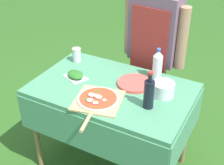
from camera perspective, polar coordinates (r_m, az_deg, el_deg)
The scene contains 10 objects.
ground_plane at distance 2.75m, azimuth 0.01°, elevation -14.56°, with size 12.00×12.00×0.00m, color #2D5B1E.
prep_table at distance 2.30m, azimuth 0.01°, elevation -2.83°, with size 1.16×0.75×0.77m.
person_cook at distance 2.62m, azimuth 7.61°, elevation 6.75°, with size 0.56×0.23×1.51m.
pizza_on_peel at distance 2.10m, azimuth -2.68°, elevation -3.21°, with size 0.37×0.51×0.06m.
oil_bottle at distance 2.01m, azimuth 6.77°, elevation -2.01°, with size 0.07×0.07×0.26m.
water_bottle at distance 2.33m, azimuth 8.33°, elevation 3.28°, with size 0.07×0.07×0.25m.
herb_container at distance 2.37m, azimuth -6.69°, elevation 1.38°, with size 0.21×0.18×0.05m.
mixing_tub at distance 2.17m, azimuth 9.38°, elevation -1.22°, with size 0.15×0.15×0.10m, color silver.
plate_stack at distance 2.29m, azimuth 4.17°, elevation -0.13°, with size 0.26×0.26×0.02m.
sauce_jar at distance 2.59m, azimuth -6.46°, elevation 4.90°, with size 0.07×0.07×0.12m.
Camera 1 is at (0.90, -1.67, 1.99)m, focal length 50.00 mm.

